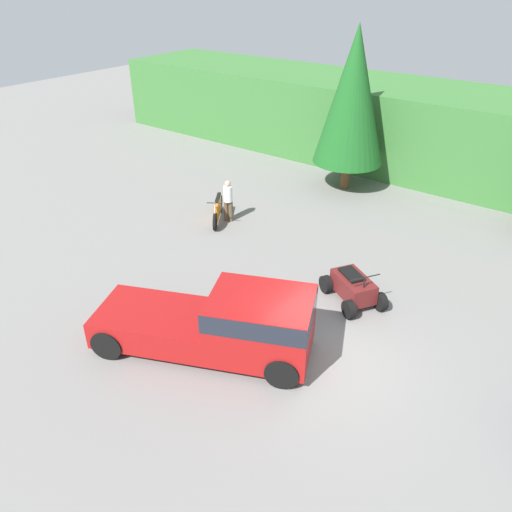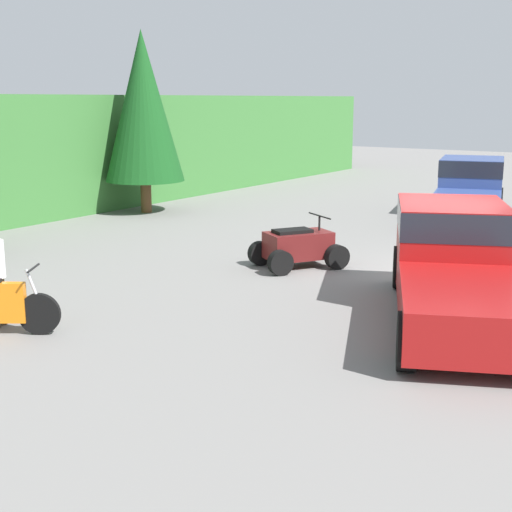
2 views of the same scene
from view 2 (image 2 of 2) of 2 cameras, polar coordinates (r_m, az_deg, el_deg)
name	(u,v)px [view 2 (image 2 of 2)]	position (r m, az deg, el deg)	size (l,w,h in m)	color
ground_plane	(438,280)	(16.18, 14.35, -1.84)	(80.00, 80.00, 0.00)	slate
tree_mid_left	(143,107)	(25.01, -9.02, 11.71)	(2.72, 2.72, 6.17)	brown
pickup_truck_red	(454,259)	(13.54, 15.59, -0.25)	(6.22, 4.23, 1.93)	maroon
pickup_truck_second	(470,188)	(24.64, 16.73, 5.24)	(6.10, 3.46, 1.93)	#334784
quad_atv	(298,247)	(16.78, 3.39, 0.70)	(2.43, 2.20, 1.21)	black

